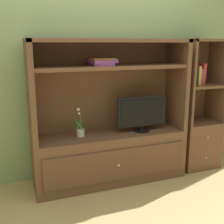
# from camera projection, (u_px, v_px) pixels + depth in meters

# --- Properties ---
(ground_plane) EXTENTS (8.00, 8.00, 0.00)m
(ground_plane) POSITION_uv_depth(u_px,v_px,m) (124.00, 196.00, 2.88)
(ground_plane) COLOR tan
(painted_rear_wall) EXTENTS (6.00, 0.10, 2.80)m
(painted_rear_wall) POSITION_uv_depth(u_px,v_px,m) (100.00, 53.00, 3.23)
(painted_rear_wall) COLOR #8C9E6B
(painted_rear_wall) RESTS_ON ground_plane
(media_console) EXTENTS (1.68, 0.49, 1.55)m
(media_console) POSITION_uv_depth(u_px,v_px,m) (110.00, 138.00, 3.13)
(media_console) COLOR brown
(media_console) RESTS_ON ground_plane
(tv_monitor) EXTENTS (0.58, 0.18, 0.39)m
(tv_monitor) POSITION_uv_depth(u_px,v_px,m) (142.00, 113.00, 3.14)
(tv_monitor) COLOR black
(tv_monitor) RESTS_ON media_console
(potted_plant) EXTENTS (0.09, 0.09, 0.31)m
(potted_plant) POSITION_uv_depth(u_px,v_px,m) (80.00, 131.00, 3.00)
(potted_plant) COLOR beige
(potted_plant) RESTS_ON media_console
(magazine_stack) EXTENTS (0.27, 0.34, 0.08)m
(magazine_stack) POSITION_uv_depth(u_px,v_px,m) (101.00, 62.00, 2.90)
(magazine_stack) COLOR purple
(magazine_stack) RESTS_ON media_console
(bookshelf_tall) EXTENTS (0.49, 0.40, 1.56)m
(bookshelf_tall) POSITION_uv_depth(u_px,v_px,m) (197.00, 126.00, 3.52)
(bookshelf_tall) COLOR brown
(bookshelf_tall) RESTS_ON ground_plane
(upright_book_row) EXTENTS (0.20, 0.17, 0.25)m
(upright_book_row) POSITION_uv_depth(u_px,v_px,m) (195.00, 75.00, 3.33)
(upright_book_row) COLOR red
(upright_book_row) RESTS_ON bookshelf_tall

